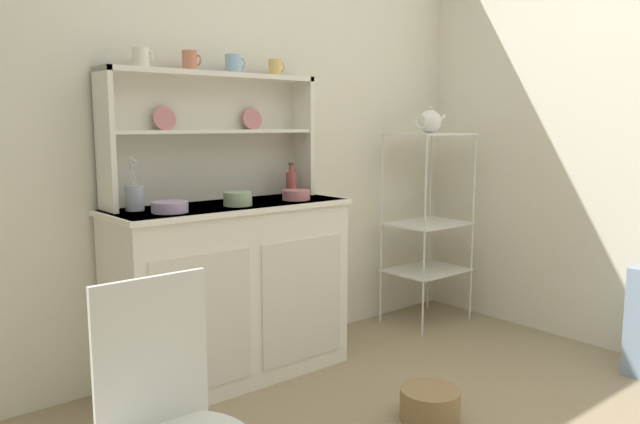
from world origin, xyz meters
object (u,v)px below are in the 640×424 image
(floor_basket, at_px, (430,404))
(hutch_shelf_unit, at_px, (210,126))
(hutch_cabinet, at_px, (231,290))
(bowl_mixing_large, at_px, (170,207))
(cup_cream_0, at_px, (141,58))
(utensil_jar, at_px, (135,197))
(jam_bottle, at_px, (291,183))
(wire_chair, at_px, (168,413))
(bakers_rack, at_px, (428,208))
(porcelain_teapot, at_px, (430,121))

(floor_basket, bearing_deg, hutch_shelf_unit, 110.28)
(hutch_cabinet, height_order, bowl_mixing_large, bowl_mixing_large)
(hutch_cabinet, xyz_separation_m, bowl_mixing_large, (-0.34, -0.07, 0.44))
(cup_cream_0, height_order, utensil_jar, cup_cream_0)
(hutch_shelf_unit, xyz_separation_m, utensil_jar, (-0.43, -0.09, -0.31))
(hutch_cabinet, distance_m, floor_basket, 1.06)
(cup_cream_0, bearing_deg, hutch_cabinet, -18.94)
(hutch_shelf_unit, height_order, floor_basket, hutch_shelf_unit)
(bowl_mixing_large, bearing_deg, hutch_cabinet, 12.14)
(hutch_cabinet, relative_size, jam_bottle, 6.71)
(hutch_cabinet, xyz_separation_m, wire_chair, (-0.88, -1.13, 0.08))
(hutch_cabinet, xyz_separation_m, cup_cream_0, (-0.36, 0.12, 1.08))
(floor_basket, bearing_deg, hutch_cabinet, 113.55)
(bakers_rack, distance_m, bowl_mixing_large, 1.73)
(hutch_cabinet, bearing_deg, floor_basket, -66.45)
(bakers_rack, xyz_separation_m, porcelain_teapot, (-0.00, -0.00, 0.53))
(wire_chair, relative_size, bowl_mixing_large, 5.44)
(bakers_rack, bearing_deg, utensil_jar, 176.33)
(hutch_cabinet, relative_size, bowl_mixing_large, 7.46)
(floor_basket, height_order, utensil_jar, utensil_jar)
(bakers_rack, distance_m, floor_basket, 1.47)
(hutch_cabinet, xyz_separation_m, bakers_rack, (1.39, -0.04, 0.28))
(hutch_shelf_unit, bearing_deg, jam_bottle, -10.13)
(hutch_shelf_unit, relative_size, floor_basket, 4.33)
(floor_basket, xyz_separation_m, utensil_jar, (-0.83, 0.99, 0.85))
(porcelain_teapot, bearing_deg, cup_cream_0, 174.71)
(hutch_shelf_unit, xyz_separation_m, cup_cream_0, (-0.36, -0.04, 0.30))
(hutch_shelf_unit, distance_m, wire_chair, 1.72)
(hutch_shelf_unit, height_order, utensil_jar, hutch_shelf_unit)
(bowl_mixing_large, bearing_deg, jam_bottle, 11.68)
(cup_cream_0, xyz_separation_m, porcelain_teapot, (1.74, -0.16, -0.27))
(bakers_rack, height_order, jam_bottle, bakers_rack)
(hutch_cabinet, bearing_deg, wire_chair, -127.91)
(wire_chair, distance_m, utensil_jar, 1.35)
(floor_basket, distance_m, utensil_jar, 1.54)
(cup_cream_0, xyz_separation_m, jam_bottle, (0.79, -0.04, -0.59))
(utensil_jar, bearing_deg, hutch_shelf_unit, 11.23)
(wire_chair, bearing_deg, jam_bottle, 27.45)
(utensil_jar, bearing_deg, jam_bottle, 0.58)
(hutch_shelf_unit, height_order, cup_cream_0, cup_cream_0)
(hutch_shelf_unit, xyz_separation_m, bakers_rack, (1.39, -0.20, -0.50))
(bowl_mixing_large, xyz_separation_m, porcelain_teapot, (1.72, 0.03, 0.37))
(hutch_shelf_unit, relative_size, bowl_mixing_large, 6.98)
(floor_basket, xyz_separation_m, porcelain_teapot, (0.99, 0.87, 1.18))
(cup_cream_0, relative_size, utensil_jar, 0.37)
(wire_chair, bearing_deg, bowl_mixing_large, 47.51)
(jam_bottle, bearing_deg, bowl_mixing_large, -168.32)
(hutch_cabinet, distance_m, cup_cream_0, 1.14)
(bakers_rack, xyz_separation_m, bowl_mixing_large, (-1.73, -0.03, 0.16))
(wire_chair, xyz_separation_m, cup_cream_0, (0.53, 1.26, 1.00))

